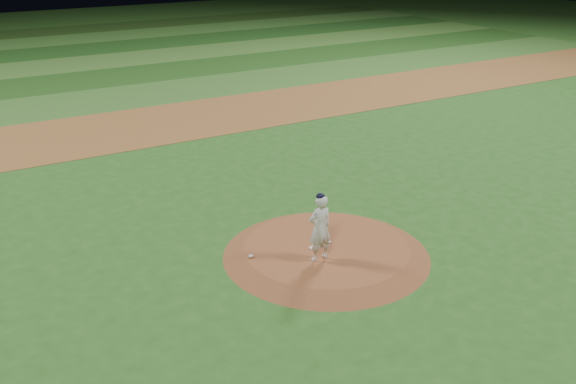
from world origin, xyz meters
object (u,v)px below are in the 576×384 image
at_px(pitcher_on_mound, 320,228).
at_px(pitching_rubber, 320,245).
at_px(pitchers_mound, 326,251).
at_px(rosin_bag, 251,256).

bearing_deg(pitcher_on_mound, pitching_rubber, 54.87).
height_order(pitchers_mound, pitcher_on_mound, pitcher_on_mound).
xyz_separation_m(pitchers_mound, rosin_bag, (-2.00, 0.48, 0.16)).
bearing_deg(rosin_bag, pitching_rubber, -10.53).
bearing_deg(rosin_bag, pitcher_on_mound, -33.82).
relative_size(pitchers_mound, rosin_bag, 40.46).
distance_m(pitching_rubber, rosin_bag, 1.93).
bearing_deg(pitcher_on_mound, pitchers_mound, 42.24).
distance_m(pitching_rubber, pitcher_on_mound, 1.16).
bearing_deg(pitchers_mound, pitcher_on_mound, -137.76).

